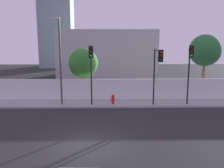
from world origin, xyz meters
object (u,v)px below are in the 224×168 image
Objects in this scene: traffic_light_left at (190,62)px; roadside_tree_midleft at (205,51)px; roadside_tree_leftmost at (83,63)px; street_lamp_curbside at (60,54)px; traffic_light_right at (158,65)px; traffic_light_center at (91,63)px; fire_hydrant at (113,99)px.

traffic_light_left is 0.82× the size of roadside_tree_midleft.
street_lamp_curbside is at bearing -113.49° from roadside_tree_leftmost.
traffic_light_right is 6.73m from roadside_tree_midleft.
traffic_light_right is at bearing -4.28° from traffic_light_center.
roadside_tree_leftmost is (-8.65, 3.89, -0.43)m from traffic_light_left.
traffic_light_right is 4.59m from fire_hydrant.
traffic_light_right is at bearing -34.39° from roadside_tree_leftmost.
fire_hydrant is (1.71, 0.69, -3.05)m from traffic_light_center.
street_lamp_curbside is 1.49× the size of roadside_tree_leftmost.
traffic_light_center is 1.04× the size of roadside_tree_leftmost.
traffic_light_left is at bearing -24.22° from roadside_tree_leftmost.
roadside_tree_leftmost is at bearing 145.61° from traffic_light_right.
traffic_light_center is at bearing 175.72° from traffic_light_right.
fire_hydrant is at bearing 172.33° from traffic_light_left.
traffic_light_left is 7.67m from traffic_light_center.
roadside_tree_leftmost is at bearing 66.51° from street_lamp_curbside.
traffic_light_left is 4.76m from roadside_tree_midleft.
traffic_light_right is 0.98× the size of roadside_tree_leftmost.
traffic_light_left is 6.75m from fire_hydrant.
roadside_tree_midleft reaches higher than traffic_light_center.
street_lamp_curbside is at bearing 171.97° from traffic_light_center.
traffic_light_center is at bearing 179.15° from traffic_light_left.
traffic_light_right is at bearing -174.06° from traffic_light_left.
fire_hydrant is (4.18, 0.34, -3.67)m from street_lamp_curbside.
traffic_light_center is at bearing -75.52° from roadside_tree_leftmost.
roadside_tree_midleft is at bearing -0.00° from roadside_tree_leftmost.
roadside_tree_leftmost is at bearing 104.48° from traffic_light_center.
roadside_tree_midleft reaches higher than fire_hydrant.
traffic_light_left reaches higher than fire_hydrant.
fire_hydrant is (-3.39, 1.07, -2.91)m from traffic_light_right.
traffic_light_center is at bearing -158.13° from fire_hydrant.
street_lamp_curbside reaches higher than traffic_light_center.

